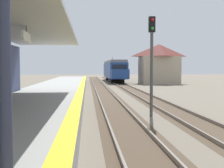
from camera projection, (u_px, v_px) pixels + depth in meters
station_platform at (34, 108)px, 14.68m from camera, size 5.00×80.00×0.91m
track_pair_nearest_platform at (112, 105)px, 19.06m from camera, size 2.34×120.00×0.16m
track_pair_middle at (161, 104)px, 19.36m from camera, size 2.34×120.00×0.16m
approaching_train at (114, 70)px, 53.08m from camera, size 2.93×19.60×4.76m
rail_signal_post at (152, 56)px, 14.68m from camera, size 0.32×0.34×5.20m
distant_trackside_house at (159, 63)px, 46.12m from camera, size 6.60×5.28×6.40m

